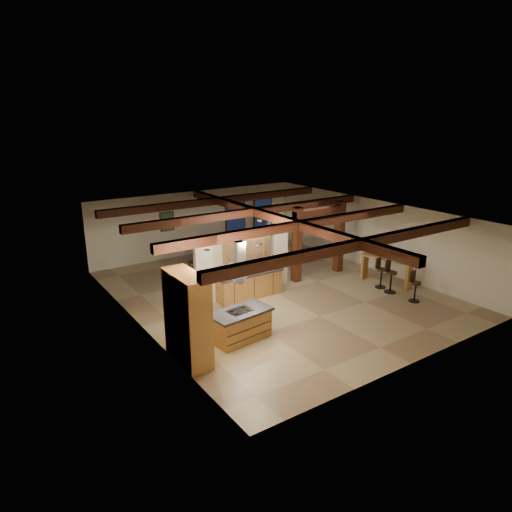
{
  "coord_description": "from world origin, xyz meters",
  "views": [
    {
      "loc": [
        -9.17,
        -12.41,
        6.16
      ],
      "look_at": [
        -0.47,
        0.5,
        1.33
      ],
      "focal_mm": 32.0,
      "sensor_mm": 36.0,
      "label": 1
    }
  ],
  "objects": [
    {
      "name": "pantry_cabinet",
      "position": [
        -4.67,
        -2.6,
        1.2
      ],
      "size": [
        0.67,
        1.6,
        2.4
      ],
      "color": "#B07238",
      "rests_on": "ground"
    },
    {
      "name": "back_counter",
      "position": [
        -1.0,
        0.11,
        0.48
      ],
      "size": [
        2.5,
        0.66,
        0.94
      ],
      "color": "#B07238",
      "rests_on": "ground"
    },
    {
      "name": "sofa",
      "position": [
        2.02,
        5.36,
        0.3
      ],
      "size": [
        2.24,
        1.41,
        0.61
      ],
      "primitive_type": "imported",
      "rotation": [
        0.0,
        0.0,
        3.45
      ],
      "color": "black",
      "rests_on": "ground"
    },
    {
      "name": "microwave",
      "position": [
        -0.1,
        0.11,
        1.05
      ],
      "size": [
        0.45,
        0.37,
        0.22
      ],
      "primitive_type": "imported",
      "rotation": [
        0.0,
        0.0,
        2.82
      ],
      "color": "silver",
      "rests_on": "back_counter"
    },
    {
      "name": "back_windows",
      "position": [
        2.8,
        5.93,
        1.5
      ],
      "size": [
        2.7,
        0.07,
        1.7
      ],
      "color": "#3B200E",
      "rests_on": "room_walls"
    },
    {
      "name": "dining_table",
      "position": [
        -0.42,
        3.11,
        0.34
      ],
      "size": [
        2.2,
        1.76,
        0.68
      ],
      "primitive_type": "imported",
      "rotation": [
        0.0,
        0.0,
        -0.41
      ],
      "color": "#411910",
      "rests_on": "ground"
    },
    {
      "name": "ceiling_beams",
      "position": [
        0.0,
        0.0,
        2.76
      ],
      "size": [
        10.0,
        12.0,
        0.28
      ],
      "color": "#3B200E",
      "rests_on": "room_walls"
    },
    {
      "name": "framed_art",
      "position": [
        -1.5,
        5.94,
        1.7
      ],
      "size": [
        0.65,
        0.05,
        0.85
      ],
      "color": "#3B200E",
      "rests_on": "room_walls"
    },
    {
      "name": "bar_counter",
      "position": [
        4.03,
        -1.65,
        0.7
      ],
      "size": [
        1.02,
        2.04,
        1.04
      ],
      "color": "#B07238",
      "rests_on": "ground"
    },
    {
      "name": "recessed_cans",
      "position": [
        -2.53,
        -1.93,
        2.87
      ],
      "size": [
        3.16,
        2.46,
        0.03
      ],
      "color": "silver",
      "rests_on": "room_walls"
    },
    {
      "name": "dining_chairs",
      "position": [
        -0.42,
        3.11,
        0.64
      ],
      "size": [
        2.5,
        2.5,
        1.26
      ],
      "color": "#3B200E",
      "rests_on": "ground"
    },
    {
      "name": "upper_display_cabinet",
      "position": [
        -1.0,
        0.31,
        1.85
      ],
      "size": [
        1.8,
        0.36,
        0.95
      ],
      "color": "#B07238",
      "rests_on": "partition_wall"
    },
    {
      "name": "range_hood",
      "position": [
        -2.93,
        -2.36,
        1.78
      ],
      "size": [
        1.1,
        1.1,
        1.4
      ],
      "color": "silver",
      "rests_on": "room_walls"
    },
    {
      "name": "partition_wall",
      "position": [
        -1.0,
        0.5,
        1.1
      ],
      "size": [
        3.8,
        0.18,
        2.2
      ],
      "primitive_type": "cube",
      "color": "beige",
      "rests_on": "ground"
    },
    {
      "name": "table_lamp",
      "position": [
        4.39,
        5.38,
        0.75
      ],
      "size": [
        0.28,
        0.28,
        0.33
      ],
      "color": "black",
      "rests_on": "side_table"
    },
    {
      "name": "room_walls",
      "position": [
        0.0,
        0.0,
        1.78
      ],
      "size": [
        12.0,
        12.0,
        12.0
      ],
      "color": "beige",
      "rests_on": "ground"
    },
    {
      "name": "ground",
      "position": [
        0.0,
        0.0,
        0.0
      ],
      "size": [
        12.0,
        12.0,
        0.0
      ],
      "primitive_type": "plane",
      "color": "tan",
      "rests_on": "ground"
    },
    {
      "name": "kitchen_island",
      "position": [
        -2.93,
        -2.36,
        0.45
      ],
      "size": [
        1.89,
        1.15,
        0.89
      ],
      "color": "#B07238",
      "rests_on": "ground"
    },
    {
      "name": "bar_stool_a",
      "position": [
        3.5,
        -3.34,
        0.55
      ],
      "size": [
        0.38,
        0.38,
        1.08
      ],
      "color": "black",
      "rests_on": "ground"
    },
    {
      "name": "bar_stool_c",
      "position": [
        3.56,
        -1.78,
        0.57
      ],
      "size": [
        0.4,
        0.41,
        1.13
      ],
      "color": "black",
      "rests_on": "ground"
    },
    {
      "name": "timber_posts",
      "position": [
        2.5,
        0.5,
        1.76
      ],
      "size": [
        2.5,
        0.3,
        2.9
      ],
      "color": "#3B200E",
      "rests_on": "ground"
    },
    {
      "name": "bar_stool_b",
      "position": [
        3.47,
        -2.31,
        0.61
      ],
      "size": [
        0.42,
        0.44,
        1.2
      ],
      "color": "black",
      "rests_on": "ground"
    },
    {
      "name": "side_table",
      "position": [
        4.39,
        5.38,
        0.26
      ],
      "size": [
        0.45,
        0.45,
        0.51
      ],
      "primitive_type": "cube",
      "rotation": [
        0.0,
        0.0,
        -0.1
      ],
      "color": "#3B200E",
      "rests_on": "ground"
    }
  ]
}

